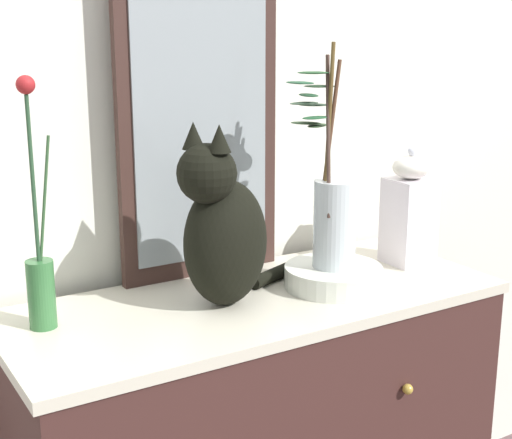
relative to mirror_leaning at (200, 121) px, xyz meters
name	(u,v)px	position (x,y,z in m)	size (l,w,h in m)	color
wall_back	(191,92)	(0.03, 0.10, 0.06)	(4.40, 0.08, 2.60)	silver
mirror_leaning	(200,121)	(0.00, 0.00, 0.00)	(0.41, 0.03, 0.75)	#3A241F
cat_sitting	(223,230)	(-0.06, -0.21, -0.21)	(0.40, 0.23, 0.40)	black
vase_slim_green	(40,270)	(-0.43, -0.13, -0.25)	(0.07, 0.06, 0.50)	#336A38
bowl_porcelain	(333,277)	(0.22, -0.25, -0.35)	(0.23, 0.23, 0.05)	silver
vase_glass_clear	(333,213)	(0.21, -0.24, -0.20)	(0.15, 0.16, 0.51)	silver
jar_lidded_porcelain	(409,211)	(0.49, -0.19, -0.24)	(0.11, 0.11, 0.30)	white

